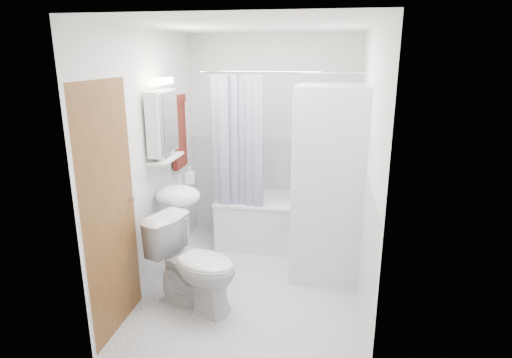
% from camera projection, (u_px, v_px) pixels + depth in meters
% --- Properties ---
extents(floor, '(2.60, 2.60, 0.00)m').
position_uv_depth(floor, '(255.00, 281.00, 4.25)').
color(floor, '#B4B3B8').
rests_on(floor, ground).
extents(room_walls, '(2.60, 2.60, 2.60)m').
position_uv_depth(room_walls, '(255.00, 134.00, 3.83)').
color(room_walls, white).
rests_on(room_walls, ground).
extents(wainscot, '(1.98, 2.58, 2.58)m').
position_uv_depth(wainscot, '(260.00, 214.00, 4.36)').
color(wainscot, white).
rests_on(wainscot, ground).
extents(door, '(0.05, 2.00, 2.00)m').
position_uv_depth(door, '(133.00, 199.00, 3.60)').
color(door, brown).
rests_on(door, ground).
extents(bathtub, '(1.49, 0.71, 0.57)m').
position_uv_depth(bathtub, '(282.00, 219.00, 5.00)').
color(bathtub, white).
rests_on(bathtub, ground).
extents(tub_spout, '(0.04, 0.12, 0.04)m').
position_uv_depth(tub_spout, '(303.00, 165.00, 5.12)').
color(tub_spout, silver).
rests_on(tub_spout, room_walls).
extents(curtain_rod, '(1.67, 0.02, 0.02)m').
position_uv_depth(curtain_rod, '(282.00, 72.00, 4.25)').
color(curtain_rod, silver).
rests_on(curtain_rod, room_walls).
extents(shower_curtain, '(0.55, 0.02, 1.45)m').
position_uv_depth(shower_curtain, '(238.00, 144.00, 4.54)').
color(shower_curtain, '#17154B').
rests_on(shower_curtain, curtain_rod).
extents(sink, '(0.44, 0.37, 1.04)m').
position_uv_depth(sink, '(179.00, 210.00, 4.19)').
color(sink, white).
rests_on(sink, ground).
extents(medicine_cabinet, '(0.13, 0.50, 0.71)m').
position_uv_depth(medicine_cabinet, '(163.00, 121.00, 4.05)').
color(medicine_cabinet, white).
rests_on(medicine_cabinet, room_walls).
extents(shelf, '(0.18, 0.54, 0.02)m').
position_uv_depth(shelf, '(166.00, 158.00, 4.15)').
color(shelf, silver).
rests_on(shelf, room_walls).
extents(shower_caddy, '(0.22, 0.06, 0.02)m').
position_uv_depth(shower_caddy, '(308.00, 145.00, 5.03)').
color(shower_caddy, silver).
rests_on(shower_caddy, room_walls).
extents(towel, '(0.07, 0.33, 0.80)m').
position_uv_depth(towel, '(179.00, 131.00, 4.61)').
color(towel, '#5C1D12').
rests_on(towel, room_walls).
extents(washer_dryer, '(0.71, 0.70, 1.90)m').
position_uv_depth(washer_dryer, '(328.00, 184.00, 4.18)').
color(washer_dryer, white).
rests_on(washer_dryer, ground).
extents(toilet, '(0.92, 0.71, 0.80)m').
position_uv_depth(toilet, '(195.00, 265.00, 3.74)').
color(toilet, white).
rests_on(toilet, ground).
extents(soap_pump, '(0.08, 0.17, 0.08)m').
position_uv_depth(soap_pump, '(190.00, 180.00, 4.33)').
color(soap_pump, gray).
rests_on(soap_pump, sink).
extents(shelf_bottle, '(0.07, 0.18, 0.07)m').
position_uv_depth(shelf_bottle, '(160.00, 157.00, 3.99)').
color(shelf_bottle, gray).
rests_on(shelf_bottle, shelf).
extents(shelf_cup, '(0.10, 0.09, 0.10)m').
position_uv_depth(shelf_cup, '(170.00, 149.00, 4.25)').
color(shelf_cup, gray).
rests_on(shelf_cup, shelf).
extents(shampoo_a, '(0.13, 0.17, 0.13)m').
position_uv_depth(shampoo_a, '(302.00, 138.00, 5.02)').
color(shampoo_a, gray).
rests_on(shampoo_a, shower_caddy).
extents(shampoo_b, '(0.08, 0.21, 0.08)m').
position_uv_depth(shampoo_b, '(312.00, 140.00, 5.01)').
color(shampoo_b, '#2A6AAA').
rests_on(shampoo_b, shower_caddy).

